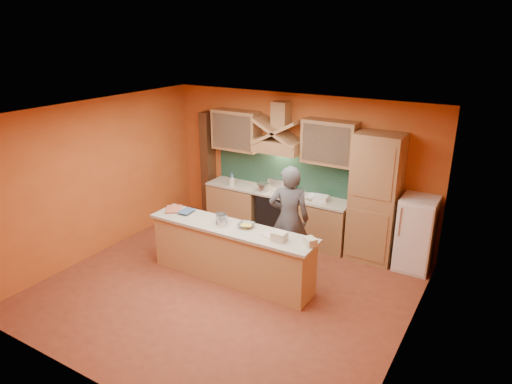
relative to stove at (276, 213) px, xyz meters
The scene contains 36 objects.
floor 2.27m from the stove, 82.23° to the right, with size 5.50×5.00×0.01m, color brown.
ceiling 3.23m from the stove, 82.23° to the right, with size 5.50×5.00×0.01m, color white.
wall_back 1.04m from the stove, 45.00° to the left, with size 5.50×0.02×2.80m, color #C65E26.
wall_front 4.80m from the stove, 86.35° to the right, with size 5.50×0.02×2.80m, color #C65E26.
wall_left 3.43m from the stove, 138.08° to the right, with size 0.02×5.00×2.80m, color #C65E26.
wall_right 3.88m from the stove, 35.80° to the right, with size 0.02×5.00×2.80m, color #C65E26.
base_cabinet_left 0.95m from the stove, behind, with size 1.10×0.60×0.86m, color #A6774B.
base_cabinet_right 0.95m from the stove, ahead, with size 1.10×0.60×0.86m, color #A6774B.
counter_top 0.45m from the stove, behind, with size 3.00×0.62×0.04m, color #B9AF9C.
stove is the anchor object (origin of this frame).
backsplash 0.85m from the stove, 90.00° to the left, with size 3.00×0.03×0.70m, color #1B3B2E.
range_hood 1.37m from the stove, 90.00° to the left, with size 0.92×0.50×0.24m, color #A6774B.
hood_chimney 1.96m from the stove, 90.00° to the left, with size 0.30×0.30×0.50m, color #A6774B.
upper_cabinet_left 1.85m from the stove, behind, with size 1.00×0.35×0.80m, color #A6774B.
upper_cabinet_right 1.85m from the stove, ahead, with size 1.00×0.35×0.80m, color #A6774B.
pantry_column 2.07m from the stove, ahead, with size 0.80×0.60×2.30m, color #A6774B.
fridge 2.71m from the stove, ahead, with size 0.58×0.60×1.30m, color white.
trim_column_left 1.89m from the stove, behind, with size 0.20×0.30×2.30m, color #472816.
island_body 1.91m from the stove, 83.99° to the right, with size 2.80×0.55×0.88m, color tan.
island_top 1.97m from the stove, 83.99° to the right, with size 2.90×0.62×0.05m, color #B9AF9C.
person 1.49m from the stove, 52.92° to the right, with size 0.68×0.45×1.86m, color #4C4C51.
pot_large 0.59m from the stove, 152.68° to the right, with size 0.22×0.22×0.16m, color #B3B3BA.
pot_small 0.57m from the stove, 26.12° to the left, with size 0.19×0.19×0.13m, color silver.
soap_bottle_a 1.11m from the stove, behind, with size 0.09×0.10×0.21m, color beige.
soap_bottle_b 1.18m from the stove, behind, with size 0.10×0.10×0.25m, color #315C87.
bowl_back 0.92m from the stove, ahead, with size 0.26×0.26×0.08m, color white.
dish_rack 1.08m from the stove, ahead, with size 0.27×0.21×0.10m, color white.
book_lower 2.29m from the stove, 121.01° to the right, with size 0.26×0.35×0.03m, color #C15C45.
book_upper 2.09m from the stove, 115.42° to the right, with size 0.20×0.28×0.02m, color #3C5B84.
jar_large 1.98m from the stove, 90.23° to the right, with size 0.15×0.15×0.18m, color white.
jar_small 1.91m from the stove, 89.84° to the right, with size 0.13×0.13×0.14m, color silver.
kitchen_scale 2.02m from the stove, 88.02° to the right, with size 0.11×0.11×0.09m, color silver.
mixing_bowl 1.92m from the stove, 76.64° to the right, with size 0.26×0.26×0.06m, color silver.
cloth 2.14m from the stove, 64.25° to the right, with size 0.25×0.19×0.02m, color #C5AAA2.
grocery_bag_a 2.32m from the stove, 60.45° to the right, with size 0.21×0.17×0.14m, color beige.
grocery_bag_b 2.49m from the stove, 49.90° to the right, with size 0.19×0.15×0.12m, color beige.
Camera 1 is at (3.66, -5.22, 3.95)m, focal length 32.00 mm.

